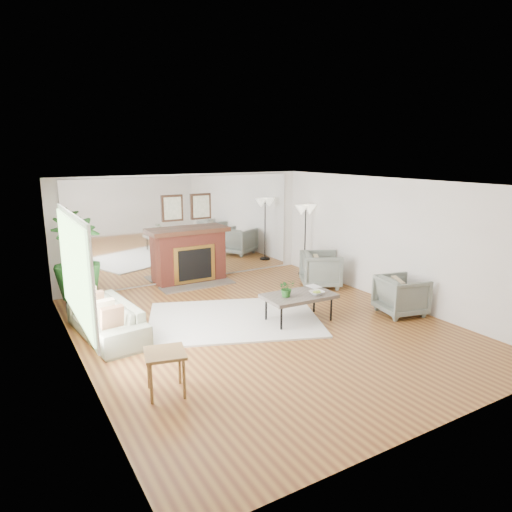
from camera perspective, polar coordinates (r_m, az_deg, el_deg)
ground at (r=8.06m, az=1.06°, el=-8.93°), size 7.00×7.00×0.00m
wall_left at (r=6.68m, az=-21.38°, el=-3.21°), size 0.02×7.00×2.50m
wall_right at (r=9.56m, az=16.58°, el=1.84°), size 0.02×7.00×2.50m
wall_back at (r=10.76m, az=-8.67°, el=3.42°), size 6.00×0.02×2.50m
mirror_panel at (r=10.74m, az=-8.63°, el=3.41°), size 5.40×0.04×2.40m
window_panel at (r=7.04m, az=-21.74°, el=-1.59°), size 0.04×2.40×1.50m
fireplace at (r=10.66m, az=-8.10°, el=0.12°), size 1.85×0.83×2.05m
area_rug at (r=8.41m, az=-2.80°, el=-7.88°), size 3.62×3.13×0.03m
coffee_table at (r=8.24m, az=5.39°, el=-5.07°), size 1.29×0.79×0.51m
sofa at (r=8.00m, az=-18.17°, el=-7.60°), size 0.98×2.03×0.57m
armchair_back at (r=10.42m, az=8.12°, el=-1.67°), size 1.16×1.15×0.79m
armchair_front at (r=9.02m, az=17.72°, el=-4.70°), size 0.95×0.93×0.73m
side_table at (r=5.96m, az=-11.29°, el=-12.46°), size 0.60×0.60×0.57m
potted_ficus at (r=9.25m, az=-21.49°, el=-0.56°), size 1.11×1.11×1.85m
floor_lamp at (r=11.18m, az=6.22°, el=5.05°), size 0.56×0.31×1.73m
tabletop_plant at (r=8.03m, az=3.86°, el=-4.00°), size 0.32×0.29×0.32m
fruit_bowl at (r=8.24m, az=7.59°, el=-4.59°), size 0.26×0.26×0.06m
book at (r=8.61m, az=6.75°, el=-3.93°), size 0.21×0.27×0.02m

